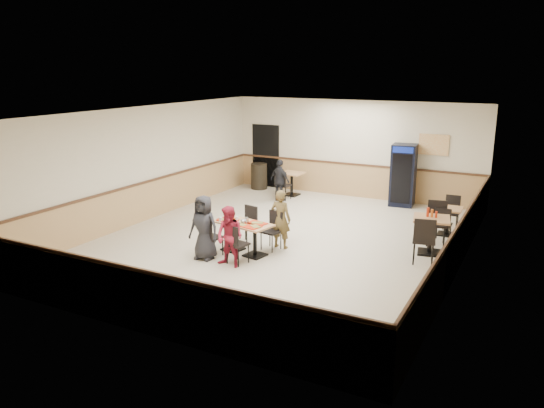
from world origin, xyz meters
The scene contains 20 objects.
ground centered at (0.00, 0.00, 0.00)m, with size 10.00×10.00×0.00m, color beige.
room_shell centered at (1.78, 2.55, 0.58)m, with size 10.00×10.00×10.00m.
main_table centered at (-0.36, -1.14, 0.46)m, with size 1.39×0.88×0.69m.
main_chairs centered at (-0.40, -1.13, 0.44)m, with size 1.41×1.70×0.88m.
diner_woman_left centered at (-0.91, -1.83, 0.69)m, with size 0.68×0.44×1.39m, color black.
diner_woman_right centered at (-0.19, -1.97, 0.63)m, with size 0.62×0.48×1.27m, color maroon.
diner_man_opposite centered at (0.20, -0.45, 0.67)m, with size 0.49×0.32×1.34m, color brown.
lone_diner centered at (-1.74, 3.37, 0.64)m, with size 0.75×0.31×1.28m, color black.
tabletop_clutter centered at (-0.41, -1.19, 0.71)m, with size 1.19×0.63×0.12m.
side_table_near centered at (3.27, 0.72, 0.54)m, with size 0.89×0.89×0.81m.
side_table_near_chair_south centered at (3.27, 0.07, 0.52)m, with size 0.48×0.48×1.03m, color black, non-canonical shape.
side_table_near_chair_north centered at (3.27, 1.37, 0.52)m, with size 0.48×0.48×1.03m, color black, non-canonical shape.
side_table_far centered at (3.36, 2.26, 0.45)m, with size 0.66×0.66×0.68m.
side_table_far_chair_south centered at (3.36, 1.71, 0.43)m, with size 0.40×0.40×0.86m, color black, non-canonical shape.
side_table_far_chair_north centered at (3.36, 2.80, 0.43)m, with size 0.40×0.40×0.86m, color black, non-canonical shape.
condiment_caddy centered at (3.24, 0.77, 0.90)m, with size 0.23×0.06×0.20m.
back_table centered at (-1.74, 4.20, 0.49)m, with size 0.72×0.72×0.74m.
back_table_chair_lone centered at (-1.74, 3.61, 0.47)m, with size 0.43×0.43×0.93m, color black, non-canonical shape.
pepsi_cooler centered at (1.67, 4.59, 0.91)m, with size 0.75×0.75×1.81m.
trash_bin centered at (-3.12, 4.55, 0.42)m, with size 0.54×0.54×0.85m, color black.
Camera 1 is at (5.30, -10.62, 3.98)m, focal length 35.00 mm.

